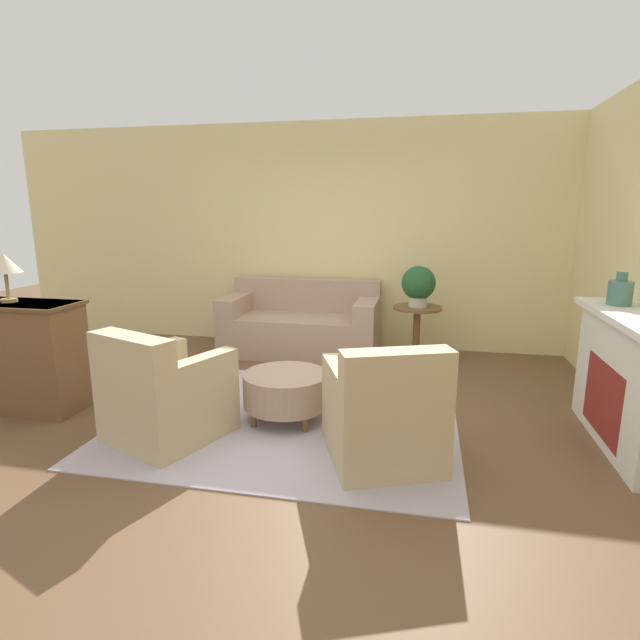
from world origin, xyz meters
The scene contains 13 objects.
ground_plane centered at (0.00, 0.00, 0.00)m, with size 16.00×16.00×0.00m, color brown.
wall_back centered at (0.00, 2.56, 1.40)m, with size 8.99×0.12×2.80m.
rug centered at (0.00, 0.00, 0.01)m, with size 2.76×2.31×0.01m.
couch centered at (-0.39, 2.02, 0.33)m, with size 1.87×0.89×0.88m.
armchair_left centered at (-0.83, -0.54, 0.34)m, with size 0.96×1.00×0.87m.
armchair_right centered at (0.83, -0.54, 0.34)m, with size 0.96×1.00×0.87m.
ottoman_table centered at (-0.03, 0.01, 0.27)m, with size 0.71×0.71×0.40m.
side_table centered at (1.00, 1.84, 0.46)m, with size 0.55×0.55×0.67m.
fireplace centered at (2.57, 0.06, 0.53)m, with size 0.44×1.48×1.00m.
dresser centered at (-2.41, -0.22, 0.49)m, with size 1.18×0.49×0.96m.
vase_mantel_near centered at (2.56, 0.44, 1.11)m, with size 0.18×0.18×0.26m.
potted_plant_on_side_table centered at (1.00, 1.84, 0.92)m, with size 0.38×0.38×0.46m.
table_lamp centered at (-2.41, -0.22, 1.27)m, with size 0.27×0.27×0.41m.
Camera 1 is at (1.06, -3.78, 1.72)m, focal length 28.00 mm.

